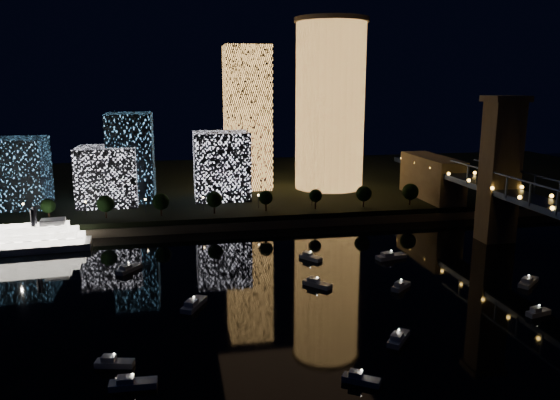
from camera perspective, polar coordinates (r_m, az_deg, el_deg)
The scene contains 10 objects.
ground at distance 136.01m, azimuth 8.99°, elevation -11.49°, with size 520.00×520.00×0.00m, color black.
far_bank at distance 285.01m, azimuth -1.86°, elevation 1.71°, with size 420.00×160.00×5.00m, color black.
seawall at distance 210.30m, azimuth 1.48°, elevation -2.35°, with size 420.00×6.00×3.00m, color #6B5E4C.
tower_cylindrical at distance 258.65m, azimuth 5.24°, elevation 9.87°, with size 34.00×34.00×77.85m.
tower_rectangular at distance 258.17m, azimuth -3.44°, elevation 8.53°, with size 20.70×20.70×65.85m, color #FFAD51.
midrise_blocks at distance 236.96m, azimuth -15.87°, elevation 3.38°, with size 102.25×30.51×36.78m.
riverboat at distance 198.42m, azimuth -26.41°, elevation -3.86°, with size 49.64×14.41×14.75m.
motorboats at distance 140.88m, azimuth 3.84°, elevation -10.14°, with size 116.85×78.43×2.78m.
esplanade_trees at distance 209.91m, azimuth -6.95°, elevation 0.05°, with size 166.81×6.87×8.93m.
street_lamps at distance 215.87m, azimuth -8.05°, elevation -0.04°, with size 132.70×0.70×5.65m.
Camera 1 is at (-43.59, -116.86, 54.25)m, focal length 35.00 mm.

